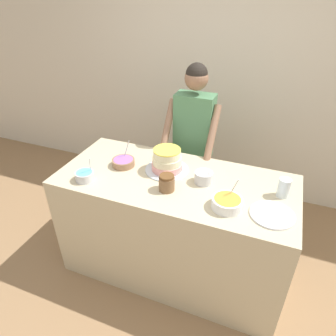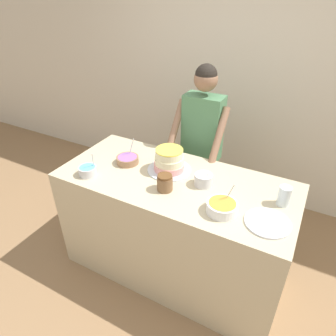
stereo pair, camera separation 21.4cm
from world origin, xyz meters
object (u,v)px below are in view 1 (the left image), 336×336
(frosting_bowl_orange, at_px, (227,203))
(frosting_bowl_purple, at_px, (123,162))
(person_baker, at_px, (193,134))
(frosting_bowl_blue, at_px, (85,176))
(drinking_glass, at_px, (284,188))
(frosting_bowl_white, at_px, (204,177))
(cake, at_px, (167,161))
(ceramic_plate, at_px, (272,215))
(stoneware_jar, at_px, (167,183))

(frosting_bowl_orange, bearing_deg, frosting_bowl_purple, 165.88)
(person_baker, distance_m, frosting_bowl_purple, 0.72)
(person_baker, distance_m, frosting_bowl_orange, 0.95)
(frosting_bowl_blue, xyz_separation_m, drinking_glass, (1.36, 0.33, 0.03))
(frosting_bowl_white, relative_size, drinking_glass, 1.07)
(cake, bearing_deg, ceramic_plate, -17.35)
(frosting_bowl_white, bearing_deg, drinking_glass, 3.86)
(person_baker, bearing_deg, ceramic_plate, -45.94)
(cake, relative_size, frosting_bowl_purple, 1.72)
(person_baker, relative_size, frosting_bowl_blue, 8.54)
(cake, xyz_separation_m, drinking_glass, (0.85, -0.02, -0.01))
(stoneware_jar, bearing_deg, ceramic_plate, -0.91)
(person_baker, height_order, frosting_bowl_purple, person_baker)
(frosting_bowl_blue, relative_size, ceramic_plate, 0.69)
(drinking_glass, bearing_deg, ceramic_plate, -100.68)
(frosting_bowl_orange, height_order, stoneware_jar, frosting_bowl_orange)
(person_baker, relative_size, frosting_bowl_orange, 8.16)
(person_baker, height_order, drinking_glass, person_baker)
(frosting_bowl_white, height_order, drinking_glass, frosting_bowl_white)
(frosting_bowl_purple, bearing_deg, drinking_glass, 1.88)
(frosting_bowl_orange, relative_size, drinking_glass, 1.46)
(person_baker, distance_m, frosting_bowl_white, 0.65)
(ceramic_plate, height_order, stoneware_jar, stoneware_jar)
(frosting_bowl_orange, bearing_deg, person_baker, 120.53)
(frosting_bowl_white, relative_size, frosting_bowl_purple, 0.75)
(person_baker, xyz_separation_m, frosting_bowl_white, (0.27, -0.60, -0.03))
(frosting_bowl_purple, bearing_deg, stoneware_jar, -22.23)
(frosting_bowl_orange, xyz_separation_m, drinking_glass, (0.33, 0.26, 0.03))
(frosting_bowl_white, height_order, frosting_bowl_blue, frosting_bowl_blue)
(frosting_bowl_orange, bearing_deg, frosting_bowl_blue, -176.38)
(ceramic_plate, bearing_deg, frosting_bowl_purple, 170.59)
(frosting_bowl_white, distance_m, frosting_bowl_purple, 0.66)
(frosting_bowl_orange, distance_m, ceramic_plate, 0.29)
(frosting_bowl_blue, height_order, stoneware_jar, frosting_bowl_blue)
(cake, height_order, drinking_glass, cake)
(frosting_bowl_orange, bearing_deg, stoneware_jar, 174.80)
(cake, height_order, frosting_bowl_purple, frosting_bowl_purple)
(person_baker, relative_size, frosting_bowl_white, 11.13)
(drinking_glass, relative_size, stoneware_jar, 1.14)
(cake, relative_size, ceramic_plate, 1.21)
(frosting_bowl_purple, xyz_separation_m, drinking_glass, (1.20, 0.04, 0.04))
(cake, relative_size, frosting_bowl_orange, 1.69)
(frosting_bowl_white, distance_m, drinking_glass, 0.55)
(cake, bearing_deg, frosting_bowl_orange, -28.09)
(frosting_bowl_orange, bearing_deg, cake, 151.91)
(person_baker, xyz_separation_m, frosting_bowl_blue, (-0.55, -0.89, -0.04))
(cake, relative_size, drinking_glass, 2.48)
(frosting_bowl_white, distance_m, frosting_bowl_orange, 0.31)
(person_baker, distance_m, frosting_bowl_blue, 1.05)
(frosting_bowl_orange, height_order, ceramic_plate, frosting_bowl_orange)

